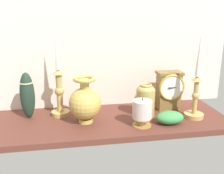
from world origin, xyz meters
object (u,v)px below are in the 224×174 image
Objects in this scene: candlestick_tall_center at (196,89)px; brass_vase_jar at (145,99)px; candlestick_tall_left at (59,89)px; brass_vase_bulbous at (85,102)px; mantel_clock at (169,90)px; tall_ceramic_vase at (27,95)px; pillar_candle_front at (142,112)px.

candlestick_tall_center is 2.60× the size of brass_vase_jar.
candlestick_tall_left is at bearing 167.99° from candlestick_tall_center.
brass_vase_bulbous is at bearing -173.92° from brass_vase_jar.
candlestick_tall_left reaches higher than brass_vase_bulbous.
mantel_clock is 62.75cm from tall_ceramic_vase.
candlestick_tall_center reaches higher than brass_vase_bulbous.
mantel_clock is at bearing 122.79° from candlestick_tall_center.
pillar_candle_front is 0.59× the size of tall_ceramic_vase.
mantel_clock is at bearing 42.70° from pillar_candle_front.
tall_ceramic_vase is at bearing 160.67° from pillar_candle_front.
brass_vase_jar is (26.22, 2.79, -1.27)cm from brass_vase_bulbous.
candlestick_tall_left is 1.86× the size of tall_ceramic_vase.
candlestick_tall_center is at bearing 10.42° from pillar_candle_front.
candlestick_tall_left is at bearing 152.83° from pillar_candle_front.
brass_vase_bulbous is 25.28cm from tall_ceramic_vase.
candlestick_tall_center is (7.30, -11.34, 3.16)cm from mantel_clock.
brass_vase_jar is at bearing -10.20° from candlestick_tall_left.
brass_vase_jar reaches higher than pillar_candle_front.
brass_vase_bulbous is (-46.39, 2.69, -3.83)cm from candlestick_tall_center.
candlestick_tall_center is 25.76cm from pillar_candle_front.
candlestick_tall_center is at bearing -57.21° from mantel_clock.
pillar_candle_front is at bearing -19.33° from tall_ceramic_vase.
pillar_candle_front is (-24.47, -4.50, -6.68)cm from candlestick_tall_center.
pillar_candle_front is (21.93, -7.19, -2.85)cm from brass_vase_bulbous.
tall_ceramic_vase is (-23.66, 8.79, 1.40)cm from brass_vase_bulbous.
tall_ceramic_vase is (-70.05, 11.49, -2.44)cm from candlestick_tall_center.
tall_ceramic_vase is (-62.75, 0.15, 0.72)cm from mantel_clock.
candlestick_tall_center is 1.86× the size of tall_ceramic_vase.
mantel_clock is 1.25× the size of brass_vase_jar.
tall_ceramic_vase reaches higher than brass_vase_jar.
brass_vase_bulbous is at bearing -167.53° from mantel_clock.
brass_vase_bulbous is at bearing 176.68° from candlestick_tall_center.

